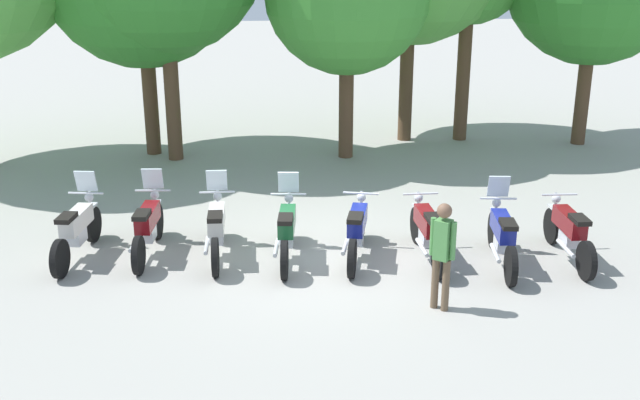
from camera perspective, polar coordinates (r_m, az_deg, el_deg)
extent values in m
plane|color=#9E9B93|center=(12.93, 0.17, -4.49)|extent=(80.00, 80.00, 0.00)
cylinder|color=black|center=(14.19, -16.67, -1.76)|extent=(0.18, 0.65, 0.64)
cylinder|color=black|center=(12.85, -18.93, -4.19)|extent=(0.18, 0.65, 0.64)
cube|color=silver|center=(14.07, -16.80, -0.47)|extent=(0.17, 0.37, 0.04)
cube|color=silver|center=(13.43, -17.82, -1.45)|extent=(0.38, 0.98, 0.30)
cube|color=silver|center=(13.48, -17.78, -2.60)|extent=(0.27, 0.43, 0.24)
cube|color=black|center=(13.02, -18.51, -1.28)|extent=(0.30, 0.47, 0.08)
cylinder|color=silver|center=(14.00, -16.91, -0.68)|extent=(0.08, 0.23, 0.64)
cylinder|color=silver|center=(13.82, -17.16, 0.50)|extent=(0.62, 0.12, 0.04)
sphere|color=silver|center=(13.97, -16.94, 0.20)|extent=(0.18, 0.18, 0.16)
cylinder|color=silver|center=(13.30, -18.84, -3.29)|extent=(0.16, 0.70, 0.07)
cube|color=silver|center=(13.81, -17.16, 1.36)|extent=(0.37, 0.18, 0.39)
cylinder|color=black|center=(14.04, -12.11, -1.59)|extent=(0.14, 0.65, 0.64)
cylinder|color=black|center=(12.63, -13.47, -4.05)|extent=(0.14, 0.65, 0.64)
cube|color=silver|center=(13.92, -12.20, -0.28)|extent=(0.14, 0.37, 0.04)
cube|color=maroon|center=(13.25, -12.82, -1.27)|extent=(0.33, 0.97, 0.30)
cube|color=silver|center=(13.30, -12.78, -2.44)|extent=(0.25, 0.41, 0.24)
cube|color=black|center=(12.82, -13.24, -1.09)|extent=(0.27, 0.46, 0.08)
cylinder|color=silver|center=(13.85, -12.27, -0.50)|extent=(0.07, 0.23, 0.64)
cylinder|color=silver|center=(13.66, -12.44, 0.70)|extent=(0.62, 0.08, 0.04)
sphere|color=silver|center=(13.82, -12.30, 0.40)|extent=(0.17, 0.17, 0.16)
cylinder|color=silver|center=(13.09, -13.71, -3.15)|extent=(0.12, 0.70, 0.07)
cube|color=silver|center=(13.66, -12.45, 1.58)|extent=(0.37, 0.16, 0.39)
cylinder|color=black|center=(13.76, -7.58, -1.74)|extent=(0.11, 0.64, 0.64)
cylinder|color=black|center=(12.33, -7.87, -4.28)|extent=(0.11, 0.64, 0.64)
cube|color=silver|center=(13.65, -7.64, -0.41)|extent=(0.12, 0.36, 0.04)
cube|color=silver|center=(12.96, -7.77, -1.42)|extent=(0.27, 0.95, 0.30)
cube|color=silver|center=(13.01, -7.73, -2.62)|extent=(0.22, 0.40, 0.24)
cube|color=black|center=(12.52, -7.89, -1.25)|extent=(0.24, 0.44, 0.08)
cylinder|color=silver|center=(13.57, -7.65, -0.63)|extent=(0.05, 0.23, 0.64)
cylinder|color=silver|center=(13.38, -7.73, 0.59)|extent=(0.62, 0.04, 0.04)
sphere|color=silver|center=(13.54, -7.68, 0.28)|extent=(0.16, 0.16, 0.16)
cylinder|color=silver|center=(12.77, -8.49, -3.38)|extent=(0.08, 0.70, 0.07)
cube|color=silver|center=(13.37, -7.76, 1.49)|extent=(0.36, 0.14, 0.39)
cylinder|color=black|center=(13.55, -2.30, -1.92)|extent=(0.16, 0.65, 0.64)
cylinder|color=black|center=(12.12, -2.69, -4.54)|extent=(0.16, 0.65, 0.64)
cube|color=silver|center=(13.43, -2.32, -0.56)|extent=(0.15, 0.37, 0.04)
cube|color=#1E6033|center=(12.75, -2.49, -1.61)|extent=(0.34, 0.97, 0.30)
cube|color=silver|center=(12.80, -2.49, -2.82)|extent=(0.25, 0.42, 0.24)
cube|color=black|center=(12.31, -2.61, -1.44)|extent=(0.28, 0.46, 0.08)
cylinder|color=silver|center=(13.36, -2.34, -0.79)|extent=(0.07, 0.23, 0.64)
cylinder|color=silver|center=(13.16, -2.38, 0.44)|extent=(0.62, 0.09, 0.04)
sphere|color=silver|center=(13.32, -2.35, 0.13)|extent=(0.17, 0.17, 0.16)
cylinder|color=silver|center=(12.56, -3.29, -3.58)|extent=(0.13, 0.70, 0.07)
cube|color=silver|center=(13.16, -2.38, 1.35)|extent=(0.37, 0.16, 0.39)
cylinder|color=black|center=(13.60, 3.10, -1.84)|extent=(0.24, 0.65, 0.64)
cylinder|color=black|center=(12.17, 2.42, -4.41)|extent=(0.24, 0.65, 0.64)
cube|color=silver|center=(13.49, 3.13, -0.49)|extent=(0.20, 0.38, 0.04)
cube|color=navy|center=(12.81, 2.83, -1.52)|extent=(0.46, 0.98, 0.30)
cube|color=silver|center=(12.86, 2.79, -2.73)|extent=(0.30, 0.44, 0.24)
cube|color=black|center=(12.37, 2.66, -1.34)|extent=(0.33, 0.48, 0.08)
cylinder|color=silver|center=(13.41, 3.09, -0.72)|extent=(0.10, 0.23, 0.64)
cylinder|color=silver|center=(13.22, 3.08, 0.51)|extent=(0.61, 0.17, 0.04)
sphere|color=silver|center=(13.38, 3.12, 0.20)|extent=(0.19, 0.19, 0.16)
cylinder|color=silver|center=(12.62, 1.92, -3.44)|extent=(0.22, 0.70, 0.07)
cylinder|color=black|center=(13.67, 7.27, -1.88)|extent=(0.12, 0.64, 0.64)
cylinder|color=black|center=(12.28, 8.91, -4.44)|extent=(0.12, 0.64, 0.64)
cube|color=silver|center=(13.55, 7.32, -0.53)|extent=(0.13, 0.36, 0.04)
cube|color=maroon|center=(12.89, 8.06, -1.56)|extent=(0.29, 0.96, 0.30)
cube|color=silver|center=(12.94, 8.06, -2.76)|extent=(0.23, 0.41, 0.24)
cube|color=black|center=(12.46, 8.54, -1.39)|extent=(0.25, 0.45, 0.08)
cylinder|color=silver|center=(13.48, 7.41, -0.76)|extent=(0.06, 0.23, 0.64)
cylinder|color=silver|center=(13.28, 7.56, 0.47)|extent=(0.62, 0.06, 0.04)
sphere|color=silver|center=(13.44, 7.41, 0.16)|extent=(0.17, 0.17, 0.16)
cylinder|color=silver|center=(12.65, 7.67, -3.55)|extent=(0.09, 0.70, 0.07)
cylinder|color=black|center=(13.66, 12.90, -2.22)|extent=(0.17, 0.65, 0.64)
cylinder|color=black|center=(12.26, 14.14, -4.84)|extent=(0.17, 0.65, 0.64)
cube|color=silver|center=(13.55, 13.00, -0.88)|extent=(0.16, 0.37, 0.04)
cube|color=navy|center=(12.88, 13.56, -1.94)|extent=(0.37, 0.97, 0.30)
cube|color=silver|center=(12.93, 13.51, -3.13)|extent=(0.27, 0.42, 0.24)
cube|color=black|center=(12.44, 13.96, -1.78)|extent=(0.29, 0.47, 0.08)
cylinder|color=silver|center=(13.47, 13.06, -1.11)|extent=(0.08, 0.23, 0.64)
cylinder|color=silver|center=(13.28, 13.23, 0.11)|extent=(0.62, 0.11, 0.04)
sphere|color=silver|center=(13.44, 13.10, -0.19)|extent=(0.18, 0.18, 0.16)
cylinder|color=silver|center=(12.65, 13.02, -3.89)|extent=(0.15, 0.70, 0.07)
cube|color=silver|center=(13.27, 13.25, 1.01)|extent=(0.37, 0.17, 0.39)
cylinder|color=black|center=(14.13, 17.02, -1.88)|extent=(0.11, 0.64, 0.64)
cylinder|color=black|center=(12.80, 19.36, -4.33)|extent=(0.11, 0.64, 0.64)
cube|color=silver|center=(14.02, 17.16, -0.58)|extent=(0.12, 0.36, 0.04)
cube|color=maroon|center=(13.38, 18.21, -1.57)|extent=(0.27, 0.95, 0.30)
cube|color=silver|center=(13.43, 18.17, -2.73)|extent=(0.23, 0.40, 0.24)
cube|color=black|center=(12.97, 18.92, -1.40)|extent=(0.25, 0.44, 0.08)
cylinder|color=silver|center=(13.95, 17.27, -0.80)|extent=(0.05, 0.23, 0.64)
cylinder|color=silver|center=(13.76, 17.53, 0.39)|extent=(0.62, 0.04, 0.04)
sphere|color=silver|center=(13.92, 17.30, 0.09)|extent=(0.16, 0.16, 0.16)
cylinder|color=silver|center=(13.14, 17.95, -3.47)|extent=(0.08, 0.70, 0.07)
cylinder|color=brown|center=(11.29, 8.63, -6.15)|extent=(0.15, 0.15, 0.80)
cylinder|color=brown|center=(11.23, 9.41, -6.34)|extent=(0.15, 0.15, 0.80)
cube|color=#4C8C47|center=(10.98, 9.20, -2.95)|extent=(0.30, 0.29, 0.60)
cylinder|color=#4C8C47|center=(11.04, 8.46, -2.71)|extent=(0.11, 0.11, 0.57)
cylinder|color=#4C8C47|center=(10.92, 9.97, -3.05)|extent=(0.11, 0.11, 0.57)
sphere|color=brown|center=(10.83, 9.32, -0.81)|extent=(0.30, 0.30, 0.22)
cylinder|color=brown|center=(19.46, -12.62, 7.56)|extent=(0.36, 0.36, 2.89)
cylinder|color=brown|center=(18.79, -11.04, 7.85)|extent=(0.36, 0.36, 3.27)
cylinder|color=brown|center=(18.73, 1.97, 7.18)|extent=(0.36, 0.36, 2.64)
cylinder|color=brown|center=(20.47, 6.49, 9.04)|extent=(0.36, 0.36, 3.32)
cylinder|color=brown|center=(20.72, 10.70, 9.25)|extent=(0.36, 0.36, 3.53)
cylinder|color=brown|center=(21.12, 19.14, 7.67)|extent=(0.36, 0.36, 2.76)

